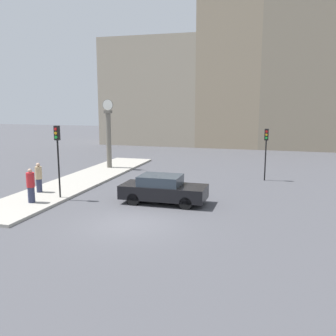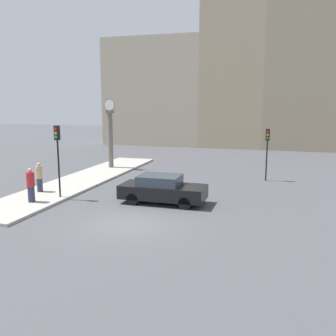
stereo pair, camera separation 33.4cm
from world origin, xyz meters
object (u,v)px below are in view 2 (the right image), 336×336
at_px(street_clock, 110,135).
at_px(pedestrian_tan_coat, 39,177).
at_px(traffic_light_near, 58,146).
at_px(traffic_light_far, 267,144).
at_px(sedan_car, 162,189).
at_px(pedestrian_red_top, 31,185).

xyz_separation_m(street_clock, pedestrian_tan_coat, (-0.39, -8.55, -1.68)).
relative_size(traffic_light_near, street_clock, 0.73).
bearing_deg(traffic_light_far, sedan_car, -123.86).
xyz_separation_m(sedan_car, traffic_light_near, (-5.50, -0.90, 2.15)).
bearing_deg(traffic_light_far, pedestrian_tan_coat, -148.43).
relative_size(traffic_light_near, pedestrian_red_top, 2.20).
height_order(traffic_light_far, pedestrian_red_top, traffic_light_far).
relative_size(street_clock, pedestrian_red_top, 3.01).
height_order(sedan_car, street_clock, street_clock).
height_order(street_clock, pedestrian_red_top, street_clock).
height_order(traffic_light_near, pedestrian_tan_coat, traffic_light_near).
height_order(sedan_car, pedestrian_red_top, pedestrian_red_top).
bearing_deg(street_clock, pedestrian_tan_coat, -92.64).
xyz_separation_m(traffic_light_far, pedestrian_red_top, (-11.25, -9.53, -1.48)).
relative_size(traffic_light_near, traffic_light_far, 1.11).
bearing_deg(pedestrian_tan_coat, sedan_car, 1.33).
height_order(sedan_car, pedestrian_tan_coat, pedestrian_tan_coat).
bearing_deg(traffic_light_near, street_clock, 98.49).
xyz_separation_m(street_clock, pedestrian_red_top, (0.55, -10.59, -1.65)).
bearing_deg(traffic_light_far, street_clock, 174.88).
xyz_separation_m(traffic_light_far, street_clock, (-11.81, 1.06, 0.17)).
height_order(traffic_light_near, traffic_light_far, traffic_light_near).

